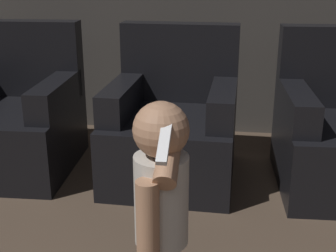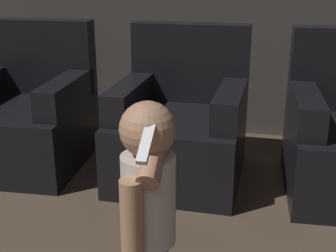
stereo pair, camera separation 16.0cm
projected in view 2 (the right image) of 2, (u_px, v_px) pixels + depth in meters
The scene contains 3 objects.
armchair_left at pixel (27, 117), 3.36m from camera, with size 0.85×0.92×1.00m.
armchair_middle at pixel (181, 128), 3.15m from camera, with size 0.85×0.92×1.00m.
person_toddler at pixel (148, 200), 1.75m from camera, with size 0.21×0.36×0.93m.
Camera 2 is at (0.27, 0.64, 1.39)m, focal length 50.00 mm.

